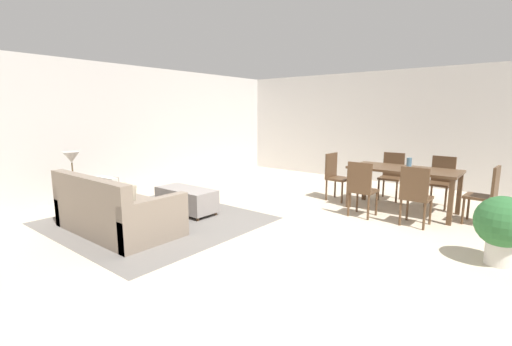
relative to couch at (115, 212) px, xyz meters
name	(u,v)px	position (x,y,z in m)	size (l,w,h in m)	color
ground_plane	(286,242)	(2.17, 1.19, -0.29)	(10.80, 10.80, 0.00)	beige
wall_back	(405,128)	(2.17, 6.19, 1.06)	(9.00, 0.12, 2.70)	beige
wall_left	(128,129)	(-2.33, 1.69, 1.06)	(0.12, 11.00, 2.70)	beige
area_rug	(156,220)	(0.02, 0.66, -0.28)	(3.00, 2.80, 0.01)	slate
couch	(115,212)	(0.00, 0.00, 0.00)	(1.92, 1.00, 0.86)	gray
ottoman_table	(186,199)	(0.05, 1.27, -0.04)	(1.10, 0.50, 0.43)	gray
side_table	(74,190)	(-1.26, 0.00, 0.15)	(0.40, 0.40, 0.55)	olive
table_lamp	(71,159)	(-1.26, 0.00, 0.68)	(0.26, 0.26, 0.52)	brown
dining_table	(403,173)	(2.90, 3.72, 0.38)	(1.76, 0.85, 0.76)	#513823
dining_chair_near_left	(361,186)	(2.48, 2.91, 0.23)	(0.41, 0.41, 0.92)	#513823
dining_chair_near_right	(415,193)	(3.30, 2.95, 0.23)	(0.41, 0.41, 0.92)	#513823
dining_chair_far_left	(392,173)	(2.46, 4.49, 0.23)	(0.42, 0.42, 0.92)	#513823
dining_chair_far_right	(441,178)	(3.35, 4.48, 0.23)	(0.43, 0.43, 0.92)	#513823
dining_chair_head_east	(487,192)	(4.13, 3.69, 0.23)	(0.43, 0.43, 0.92)	#513823
dining_chair_head_west	(335,174)	(1.61, 3.72, 0.23)	(0.42, 0.42, 0.92)	#513823
vase_centerpiece	(409,163)	(2.97, 3.73, 0.56)	(0.08, 0.08, 0.19)	slate
potted_plant	(502,225)	(4.44, 2.13, 0.18)	(0.58, 0.58, 0.79)	beige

